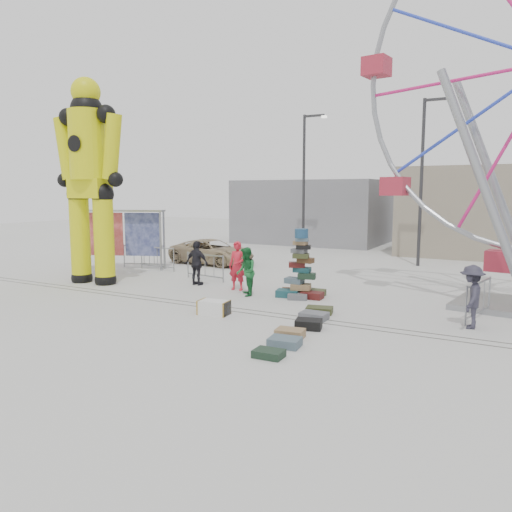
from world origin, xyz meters
The scene contains 25 objects.
ground centered at (0.00, 0.00, 0.00)m, with size 90.00×90.00×0.00m, color #9E9E99.
track_line_near centered at (0.00, 0.60, 0.00)m, with size 40.00×0.04×0.01m, color #47443F.
track_line_far centered at (0.00, 1.00, 0.00)m, with size 40.00×0.04×0.01m, color #47443F.
building_left centered at (-6.00, 22.00, 2.20)m, with size 10.00×8.00×4.40m, color gray.
lamp_post_right centered at (3.09, 13.00, 4.48)m, with size 1.41×0.25×8.00m.
lamp_post_left centered at (-3.91, 15.00, 4.48)m, with size 1.41×0.25×8.00m.
suitcase_tower centered at (0.85, 3.57, 0.66)m, with size 1.70×1.50×2.37m.
crash_test_dummy centered at (-7.47, 2.00, 4.32)m, with size 3.26×1.43×8.20m.
banner_scaffold centered at (-8.90, 5.30, 2.09)m, with size 3.80×2.05×2.78m.
steamer_trunk centered at (-0.40, 0.00, 0.21)m, with size 0.89×0.52×0.42m, color silver.
row_case_0 centered at (2.30, 1.63, 0.10)m, with size 0.78×0.51×0.20m, color #3B4120.
row_case_1 centered at (2.43, 0.88, 0.11)m, with size 0.76×0.54×0.21m, color slate.
row_case_2 centered at (2.68, -0.11, 0.13)m, with size 0.69×0.52×0.26m, color black.
row_case_3 centered at (2.58, -1.06, 0.11)m, with size 0.70×0.49×0.22m, color #96744C.
row_case_4 centered at (2.77, -1.78, 0.11)m, with size 0.74×0.56×0.21m, color #4C616D.
row_case_5 centered at (2.80, -2.66, 0.09)m, with size 0.66×0.48×0.17m, color #1B3121.
barricade_dummy_a centered at (-8.46, 6.13, 0.55)m, with size 2.00×0.10×1.10m, color gray, non-canonical shape.
barricade_dummy_b centered at (-7.41, 5.85, 0.55)m, with size 2.00×0.10×1.10m, color gray, non-canonical shape.
barricade_dummy_c centered at (-3.96, 4.72, 0.55)m, with size 2.00×0.10×1.10m, color gray, non-canonical shape.
barricade_wheel_front centered at (6.52, 3.23, 0.55)m, with size 2.00×0.10×1.10m, color gray, non-canonical shape.
pedestrian_red centered at (-1.68, 3.52, 0.91)m, with size 0.66×0.43×1.82m, color red.
pedestrian_green centered at (-0.91, 2.80, 0.85)m, with size 0.83×0.65×1.71m, color #18622B.
pedestrian_black centered at (-3.57, 3.63, 0.86)m, with size 1.01×0.42×1.73m, color black.
pedestrian_grey centered at (6.44, 2.05, 0.85)m, with size 1.10×0.63×1.71m, color #292735.
parked_suv centered at (-6.27, 8.69, 0.62)m, with size 2.05×4.45×1.24m, color #9E8965.
Camera 1 is at (7.64, -12.11, 3.63)m, focal length 35.00 mm.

